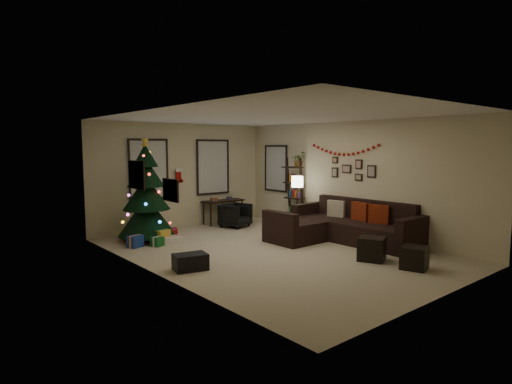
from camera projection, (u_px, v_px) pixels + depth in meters
floor at (271, 251)px, 8.61m from camera, size 7.00×7.00×0.00m
ceiling at (272, 116)px, 8.33m from camera, size 7.00×7.00×0.00m
wall_back at (182, 176)px, 11.14m from camera, size 5.00×0.00×5.00m
wall_front at (444, 202)px, 5.80m from camera, size 5.00×0.00×5.00m
wall_left at (156, 193)px, 6.88m from camera, size 0.00×7.00×7.00m
wall_right at (350, 179)px, 10.07m from camera, size 0.00×7.00×7.00m
window_back_left at (148, 169)px, 10.49m from camera, size 1.05×0.06×1.50m
window_back_right at (213, 167)px, 11.71m from camera, size 1.05×0.06×1.50m
window_right_wall at (276, 168)px, 11.98m from camera, size 0.06×0.90×1.30m
christmas_tree at (146, 197)px, 9.57m from camera, size 1.27×1.27×2.36m
presents at (162, 237)px, 9.43m from camera, size 1.43×1.01×0.30m
sofa at (341, 228)px, 9.51m from camera, size 2.08×3.00×0.91m
pillow_red_a at (379, 215)px, 9.19m from camera, size 0.22×0.45×0.43m
pillow_red_b at (360, 212)px, 9.56m from camera, size 0.18×0.46×0.45m
pillow_cream at (336, 209)px, 10.09m from camera, size 0.22×0.44×0.42m
ottoman_near at (372, 249)px, 7.92m from camera, size 0.60×0.60×0.44m
ottoman_far at (414, 258)px, 7.35m from camera, size 0.51×0.51×0.39m
desk at (223, 203)px, 11.72m from camera, size 1.20×0.43×0.65m
desk_chair at (235, 215)px, 11.21m from camera, size 0.76×0.74×0.63m
bookshelf at (295, 193)px, 11.24m from camera, size 0.30×0.54×1.82m
potted_plant at (299, 157)px, 11.04m from camera, size 0.55×0.49×0.53m
floor_lamp at (297, 185)px, 10.66m from camera, size 0.29×0.29×1.37m
art_map at (137, 175)px, 7.44m from camera, size 0.04×0.60×0.50m
art_abstract at (171, 190)px, 6.54m from camera, size 0.04×0.45×0.35m
gallery at (353, 170)px, 9.98m from camera, size 0.03×1.25×0.54m
garland at (344, 150)px, 10.09m from camera, size 0.08×1.90×0.30m
stocking_left at (179, 175)px, 10.98m from camera, size 0.20×0.05×0.36m
stocking_right at (186, 170)px, 11.31m from camera, size 0.20×0.05×0.36m
storage_bin at (190, 262)px, 7.30m from camera, size 0.63×0.49×0.28m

